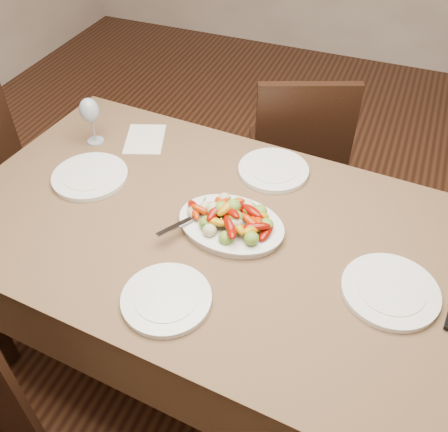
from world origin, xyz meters
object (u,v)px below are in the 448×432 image
object	(u,v)px
plate_far	(273,170)
wine_glass	(91,120)
dining_table	(224,300)
plate_right	(390,291)
chair_far	(294,153)
serving_platter	(231,226)
plate_left	(90,176)
plate_near	(166,299)

from	to	relation	value
plate_far	wine_glass	bearing A→B (deg)	-174.14
dining_table	plate_right	world-z (taller)	plate_right
plate_right	plate_far	xyz separation A→B (m)	(-0.49, 0.42, 0.00)
dining_table	plate_right	bearing A→B (deg)	-6.74
chair_far	plate_far	bearing A→B (deg)	72.43
serving_platter	plate_right	world-z (taller)	serving_platter
chair_far	plate_right	world-z (taller)	chair_far
dining_table	chair_far	world-z (taller)	chair_far
plate_left	plate_near	bearing A→B (deg)	-37.85
serving_platter	plate_right	distance (m)	0.53
plate_far	wine_glass	distance (m)	0.74
plate_near	wine_glass	xyz separation A→B (m)	(-0.62, 0.61, 0.09)
chair_far	plate_near	world-z (taller)	chair_far
serving_platter	wine_glass	bearing A→B (deg)	158.90
dining_table	plate_far	distance (m)	0.53
dining_table	serving_platter	size ratio (longest dim) A/B	5.35
chair_far	plate_far	world-z (taller)	chair_far
dining_table	plate_left	distance (m)	0.68
chair_far	plate_left	world-z (taller)	chair_far
plate_near	wine_glass	bearing A→B (deg)	135.67
serving_platter	plate_near	distance (m)	0.35
chair_far	plate_near	size ratio (longest dim) A/B	3.65
plate_near	plate_far	bearing A→B (deg)	81.54
chair_far	wine_glass	distance (m)	0.99
plate_far	plate_near	size ratio (longest dim) A/B	1.01
dining_table	plate_far	xyz separation A→B (m)	(0.06, 0.35, 0.39)
plate_left	plate_near	distance (m)	0.65
plate_near	dining_table	bearing A→B (deg)	82.31
plate_left	plate_right	world-z (taller)	same
chair_far	serving_platter	xyz separation A→B (m)	(0.00, -0.87, 0.30)
plate_right	dining_table	bearing A→B (deg)	173.26
plate_left	plate_far	size ratio (longest dim) A/B	1.05
plate_far	plate_near	xyz separation A→B (m)	(-0.10, -0.68, 0.00)
dining_table	serving_platter	world-z (taller)	serving_platter
plate_left	plate_right	size ratio (longest dim) A/B	0.98
dining_table	plate_left	size ratio (longest dim) A/B	6.66
dining_table	wine_glass	size ratio (longest dim) A/B	8.98
plate_right	plate_near	bearing A→B (deg)	-155.63
serving_platter	plate_near	xyz separation A→B (m)	(-0.06, -0.34, -0.00)
plate_left	plate_right	distance (m)	1.11
plate_right	plate_far	bearing A→B (deg)	139.39
serving_platter	plate_far	size ratio (longest dim) A/B	1.31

